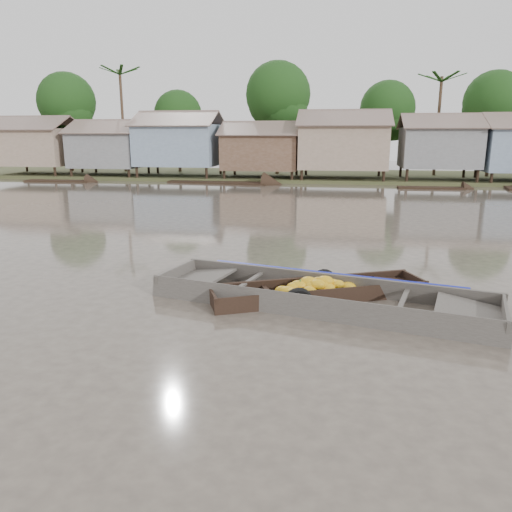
# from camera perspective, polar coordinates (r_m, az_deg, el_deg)

# --- Properties ---
(ground) EXTENTS (120.00, 120.00, 0.00)m
(ground) POSITION_cam_1_polar(r_m,az_deg,el_deg) (10.93, -3.49, -5.81)
(ground) COLOR #484037
(ground) RESTS_ON ground
(riverbank) EXTENTS (120.00, 12.47, 10.22)m
(riverbank) POSITION_cam_1_polar(r_m,az_deg,el_deg) (41.89, 10.69, 12.87)
(riverbank) COLOR #384723
(riverbank) RESTS_ON ground
(banana_boat) EXTENTS (5.10, 3.18, 0.73)m
(banana_boat) POSITION_cam_1_polar(r_m,az_deg,el_deg) (11.56, 6.84, -4.11)
(banana_boat) COLOR black
(banana_boat) RESTS_ON ground
(viewer_boat) EXTENTS (7.73, 3.67, 0.60)m
(viewer_boat) POSITION_cam_1_polar(r_m,az_deg,el_deg) (11.14, 7.41, -5.18)
(viewer_boat) COLOR #3F3935
(viewer_boat) RESTS_ON ground
(distant_boats) EXTENTS (47.57, 15.50, 1.38)m
(distant_boats) POSITION_cam_1_polar(r_m,az_deg,el_deg) (36.12, 25.07, 7.09)
(distant_boats) COLOR black
(distant_boats) RESTS_ON ground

